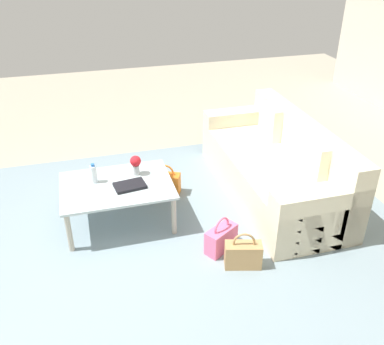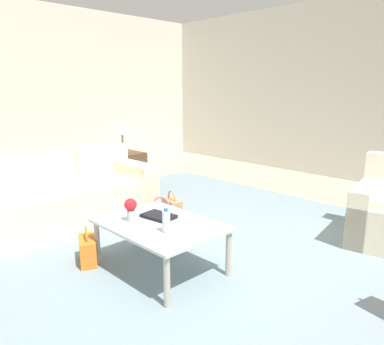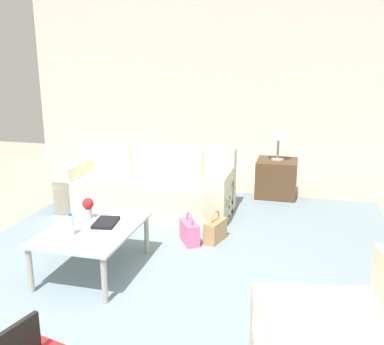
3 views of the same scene
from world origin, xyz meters
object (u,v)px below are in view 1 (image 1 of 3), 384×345
Objects in this scene: flower_vase at (136,163)px; handbag_orange at (166,183)px; couch at (279,168)px; handbag_tan at (243,254)px; coffee_table_book at (130,186)px; coffee_table at (117,189)px; handbag_pink at (221,238)px; water_bottle at (94,174)px.

handbag_orange is (-0.35, -0.25, -0.43)m from flower_vase.
couch reaches higher than handbag_tan.
flower_vase is (-0.10, -0.23, 0.11)m from coffee_table_book.
flower_vase is at bearing -121.56° from coffee_table_book.
handbag_orange is (-0.45, -0.48, -0.32)m from coffee_table_book.
couch reaches higher than coffee_table.
couch reaches higher than flower_vase.
flower_vase is at bearing -145.71° from coffee_table.
handbag_pink is 0.28m from handbag_tan.
water_bottle is (0.20, -0.10, 0.14)m from coffee_table.
couch is at bearing 178.09° from coffee_table_book.
handbag_orange is at bearing -141.03° from coffee_table_book.
handbag_pink is at bearing 40.39° from couch.
couch reaches higher than handbag_pink.
handbag_orange is at bearing -144.75° from coffee_table.
flower_vase is at bearing -53.73° from handbag_pink.
flower_vase is 0.57× the size of handbag_orange.
handbag_tan is at bearing 134.86° from coffee_table.
couch is 1.69m from coffee_table_book.
handbag_pink is at bearing 142.48° from water_bottle.
coffee_table_book is at bearing 47.03° from handbag_orange.
handbag_tan is (-0.74, 1.11, -0.43)m from flower_vase.
handbag_tan is at bearing 125.45° from coffee_table_book.
coffee_table_book is 0.73m from handbag_orange.
handbag_pink is 1.00× the size of handbag_orange.
couch is at bearing 166.08° from handbag_orange.
handbag_orange is at bearing -13.92° from couch.
coffee_table_book is (-0.12, 0.08, 0.06)m from coffee_table.
couch reaches higher than handbag_orange.
handbag_pink is at bearing 104.05° from handbag_orange.
handbag_tan is (-1.16, 1.06, -0.40)m from water_bottle.
handbag_pink is 1.14m from handbag_orange.
water_bottle is at bearing -26.57° from coffee_table.
coffee_table is 0.74m from handbag_orange.
coffee_table is at bearing 3.20° from couch.
coffee_table is 3.00× the size of handbag_pink.
couch is 2.00m from water_bottle.
handbag_orange is at bearing -144.15° from flower_vase.
couch is 1.25m from handbag_pink.
water_bottle reaches higher than handbag_pink.
couch is 10.76× the size of flower_vase.
coffee_table is at bearing -39.73° from handbag_pink.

